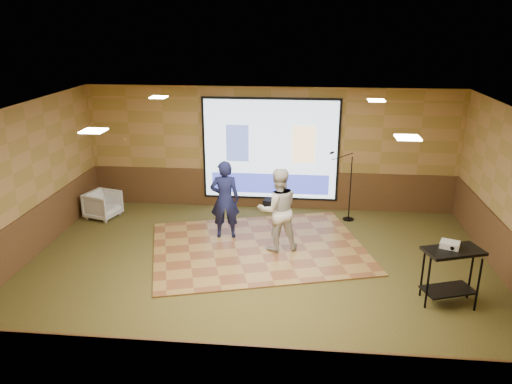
# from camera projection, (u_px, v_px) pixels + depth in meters

# --- Properties ---
(ground) EXTENTS (9.00, 9.00, 0.00)m
(ground) POSITION_uv_depth(u_px,v_px,m) (256.00, 273.00, 9.31)
(ground) COLOR #2D3A1A
(ground) RESTS_ON ground
(room_shell) EXTENTS (9.04, 7.04, 3.02)m
(room_shell) POSITION_uv_depth(u_px,v_px,m) (256.00, 165.00, 8.63)
(room_shell) COLOR #A47B44
(room_shell) RESTS_ON ground
(wainscot_back) EXTENTS (9.00, 0.04, 0.95)m
(wainscot_back) POSITION_uv_depth(u_px,v_px,m) (270.00, 189.00, 12.43)
(wainscot_back) COLOR #473217
(wainscot_back) RESTS_ON ground
(wainscot_front) EXTENTS (9.00, 0.04, 0.95)m
(wainscot_front) POSITION_uv_depth(u_px,v_px,m) (228.00, 378.00, 5.88)
(wainscot_front) COLOR #473217
(wainscot_front) RESTS_ON ground
(wainscot_left) EXTENTS (0.04, 7.00, 0.95)m
(wainscot_left) POSITION_uv_depth(u_px,v_px,m) (25.00, 240.00, 9.57)
(wainscot_left) COLOR #473217
(wainscot_left) RESTS_ON ground
(wainscot_right) EXTENTS (0.04, 7.00, 0.95)m
(wainscot_right) POSITION_uv_depth(u_px,v_px,m) (510.00, 261.00, 8.74)
(wainscot_right) COLOR #473217
(wainscot_right) RESTS_ON ground
(projector_screen) EXTENTS (3.32, 0.06, 2.52)m
(projector_screen) POSITION_uv_depth(u_px,v_px,m) (270.00, 151.00, 12.06)
(projector_screen) COLOR black
(projector_screen) RESTS_ON room_shell
(downlight_nw) EXTENTS (0.32, 0.32, 0.02)m
(downlight_nw) POSITION_uv_depth(u_px,v_px,m) (159.00, 97.00, 10.24)
(downlight_nw) COLOR #FFEBBF
(downlight_nw) RESTS_ON room_shell
(downlight_ne) EXTENTS (0.32, 0.32, 0.02)m
(downlight_ne) POSITION_uv_depth(u_px,v_px,m) (376.00, 100.00, 9.83)
(downlight_ne) COLOR #FFEBBF
(downlight_ne) RESTS_ON room_shell
(downlight_sw) EXTENTS (0.32, 0.32, 0.02)m
(downlight_sw) POSITION_uv_depth(u_px,v_px,m) (93.00, 131.00, 7.13)
(downlight_sw) COLOR #FFEBBF
(downlight_sw) RESTS_ON room_shell
(downlight_se) EXTENTS (0.32, 0.32, 0.02)m
(downlight_se) POSITION_uv_depth(u_px,v_px,m) (408.00, 138.00, 6.72)
(downlight_se) COLOR #FFEBBF
(downlight_se) RESTS_ON room_shell
(dance_floor) EXTENTS (4.99, 4.29, 0.03)m
(dance_floor) POSITION_uv_depth(u_px,v_px,m) (259.00, 247.00, 10.32)
(dance_floor) COLOR olive
(dance_floor) RESTS_ON ground
(player_left) EXTENTS (0.66, 0.47, 1.70)m
(player_left) POSITION_uv_depth(u_px,v_px,m) (225.00, 199.00, 10.54)
(player_left) COLOR #151943
(player_left) RESTS_ON dance_floor
(player_right) EXTENTS (0.99, 0.87, 1.71)m
(player_right) POSITION_uv_depth(u_px,v_px,m) (278.00, 210.00, 9.95)
(player_right) COLOR beige
(player_right) RESTS_ON dance_floor
(av_table) EXTENTS (0.93, 0.49, 0.98)m
(av_table) POSITION_uv_depth(u_px,v_px,m) (451.00, 266.00, 8.10)
(av_table) COLOR black
(av_table) RESTS_ON ground
(projector) EXTENTS (0.36, 0.34, 0.10)m
(projector) POSITION_uv_depth(u_px,v_px,m) (450.00, 245.00, 8.07)
(projector) COLOR white
(projector) RESTS_ON av_table
(mic_stand) EXTENTS (0.65, 0.27, 1.66)m
(mic_stand) POSITION_uv_depth(u_px,v_px,m) (347.00, 200.00, 11.64)
(mic_stand) COLOR black
(mic_stand) RESTS_ON ground
(banquet_chair) EXTENTS (0.87, 0.85, 0.64)m
(banquet_chair) POSITION_uv_depth(u_px,v_px,m) (103.00, 205.00, 11.83)
(banquet_chair) COLOR gray
(banquet_chair) RESTS_ON ground
(duffel_bag) EXTENTS (0.50, 0.40, 0.28)m
(duffel_bag) POSITION_uv_depth(u_px,v_px,m) (273.00, 205.00, 12.31)
(duffel_bag) COLOR black
(duffel_bag) RESTS_ON ground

